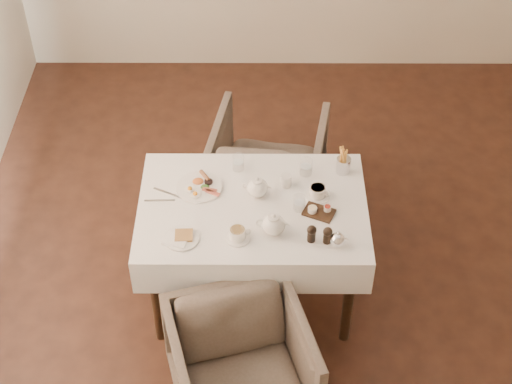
{
  "coord_description": "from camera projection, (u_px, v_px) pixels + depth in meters",
  "views": [
    {
      "loc": [
        -0.34,
        -3.13,
        3.81
      ],
      "look_at": [
        -0.36,
        0.02,
        0.82
      ],
      "focal_mm": 55.0,
      "sensor_mm": 36.0,
      "label": 1
    }
  ],
  "objects": [
    {
      "name": "teacup_near",
      "position": [
        238.0,
        234.0,
        4.16
      ],
      "size": [
        0.14,
        0.14,
        0.07
      ],
      "rotation": [
        0.0,
        0.0,
        0.15
      ],
      "color": "white",
      "rests_on": "table"
    },
    {
      "name": "pepper_mill_right",
      "position": [
        327.0,
        235.0,
        4.12
      ],
      "size": [
        0.06,
        0.06,
        0.1
      ],
      "primitive_type": null,
      "rotation": [
        0.0,
        0.0,
        0.23
      ],
      "color": "black",
      "rests_on": "table"
    },
    {
      "name": "creamer",
      "position": [
        286.0,
        180.0,
        4.46
      ],
      "size": [
        0.06,
        0.06,
        0.07
      ],
      "primitive_type": "cylinder",
      "rotation": [
        0.0,
        0.0,
        0.04
      ],
      "color": "white",
      "rests_on": "table"
    },
    {
      "name": "teapot_front",
      "position": [
        273.0,
        224.0,
        4.16
      ],
      "size": [
        0.19,
        0.15,
        0.14
      ],
      "primitive_type": null,
      "rotation": [
        0.0,
        0.0,
        -0.12
      ],
      "color": "white",
      "rests_on": "table"
    },
    {
      "name": "glass_right",
      "position": [
        306.0,
        167.0,
        4.52
      ],
      "size": [
        0.09,
        0.09,
        0.1
      ],
      "primitive_type": "cylinder",
      "rotation": [
        0.0,
        0.0,
        0.32
      ],
      "color": "silver",
      "rests_on": "table"
    },
    {
      "name": "armchair_far",
      "position": [
        268.0,
        165.0,
        5.24
      ],
      "size": [
        0.84,
        0.86,
        0.67
      ],
      "primitive_type": "imported",
      "rotation": [
        0.0,
        0.0,
        2.97
      ],
      "color": "#4E4439",
      "rests_on": "ground"
    },
    {
      "name": "teapot_centre",
      "position": [
        257.0,
        186.0,
        4.38
      ],
      "size": [
        0.18,
        0.15,
        0.13
      ],
      "primitive_type": null,
      "rotation": [
        0.0,
        0.0,
        -0.12
      ],
      "color": "white",
      "rests_on": "table"
    },
    {
      "name": "table",
      "position": [
        253.0,
        220.0,
        4.44
      ],
      "size": [
        1.28,
        0.88,
        0.75
      ],
      "color": "black",
      "rests_on": "ground"
    },
    {
      "name": "glass_mid",
      "position": [
        299.0,
        203.0,
        4.31
      ],
      "size": [
        0.07,
        0.07,
        0.09
      ],
      "primitive_type": "cylinder",
      "rotation": [
        0.0,
        0.0,
        0.02
      ],
      "color": "silver",
      "rests_on": "table"
    },
    {
      "name": "glass_left",
      "position": [
        238.0,
        163.0,
        4.55
      ],
      "size": [
        0.09,
        0.09,
        0.1
      ],
      "primitive_type": "cylinder",
      "rotation": [
        0.0,
        0.0,
        -0.42
      ],
      "color": "silver",
      "rests_on": "table"
    },
    {
      "name": "teacup_far",
      "position": [
        318.0,
        192.0,
        4.39
      ],
      "size": [
        0.14,
        0.14,
        0.07
      ],
      "rotation": [
        0.0,
        0.0,
        -0.38
      ],
      "color": "white",
      "rests_on": "table"
    },
    {
      "name": "cutlery_fork",
      "position": [
        168.0,
        193.0,
        4.43
      ],
      "size": [
        0.18,
        0.1,
        0.0
      ],
      "primitive_type": "cube",
      "rotation": [
        0.0,
        0.0,
        1.12
      ],
      "color": "silver",
      "rests_on": "table"
    },
    {
      "name": "condiment_board",
      "position": [
        319.0,
        211.0,
        4.31
      ],
      "size": [
        0.2,
        0.17,
        0.04
      ],
      "rotation": [
        0.0,
        0.0,
        -0.42
      ],
      "color": "black",
      "rests_on": "table"
    },
    {
      "name": "cutlery_knife",
      "position": [
        160.0,
        200.0,
        4.39
      ],
      "size": [
        0.17,
        0.02,
        0.0
      ],
      "primitive_type": "cube",
      "rotation": [
        0.0,
        0.0,
        1.6
      ],
      "color": "silver",
      "rests_on": "table"
    },
    {
      "name": "side_plate",
      "position": [
        180.0,
        238.0,
        4.17
      ],
      "size": [
        0.2,
        0.19,
        0.02
      ],
      "rotation": [
        0.0,
        0.0,
        -0.17
      ],
      "color": "white",
      "rests_on": "table"
    },
    {
      "name": "silver_pot",
      "position": [
        338.0,
        239.0,
        4.1
      ],
      "size": [
        0.11,
        0.1,
        0.11
      ],
      "primitive_type": null,
      "rotation": [
        0.0,
        0.0,
        0.16
      ],
      "color": "white",
      "rests_on": "table"
    },
    {
      "name": "armchair_near",
      "position": [
        241.0,
        368.0,
        4.09
      ],
      "size": [
        0.87,
        0.88,
        0.65
      ],
      "primitive_type": "imported",
      "rotation": [
        0.0,
        0.0,
        0.28
      ],
      "color": "#4E4439",
      "rests_on": "ground"
    },
    {
      "name": "pepper_mill_left",
      "position": [
        312.0,
        233.0,
        4.13
      ],
      "size": [
        0.06,
        0.06,
        0.11
      ],
      "primitive_type": null,
      "rotation": [
        0.0,
        0.0,
        -0.12
      ],
      "color": "black",
      "rests_on": "table"
    },
    {
      "name": "fries_cup",
      "position": [
        344.0,
        162.0,
        4.51
      ],
      "size": [
        0.08,
        0.08,
        0.18
      ],
      "rotation": [
        0.0,
        0.0,
        -0.41
      ],
      "color": "silver",
      "rests_on": "table"
    },
    {
      "name": "breakfast_plate",
      "position": [
        200.0,
        186.0,
        4.46
      ],
      "size": [
        0.26,
        0.26,
        0.03
      ],
      "rotation": [
        0.0,
        0.0,
        0.12
      ],
      "color": "white",
      "rests_on": "table"
    }
  ]
}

